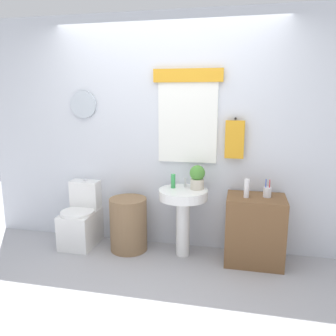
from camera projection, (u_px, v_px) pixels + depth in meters
The scene contains 11 objects.
ground_plane at pixel (140, 295), 3.00m from camera, with size 8.00×8.00×0.00m, color #A3A3A8.
back_wall at pixel (168, 134), 3.83m from camera, with size 4.40×0.18×2.60m.
toilet at pixel (82, 220), 3.99m from camera, with size 0.38×0.51×0.75m.
laundry_hamper at pixel (129, 224), 3.83m from camera, with size 0.42×0.42×0.60m, color #846647.
pedestal_sink at pixel (183, 206), 3.65m from camera, with size 0.52×0.52×0.74m.
faucet at pixel (185, 182), 3.71m from camera, with size 0.03×0.03×0.10m, color silver.
wooden_cabinet at pixel (255, 230), 3.53m from camera, with size 0.59×0.44×0.71m, color brown.
soap_bottle at pixel (173, 181), 3.67m from camera, with size 0.05×0.05×0.15m, color green.
potted_plant at pixel (197, 177), 3.61m from camera, with size 0.16×0.16×0.26m.
lotion_bottle at pixel (247, 188), 3.42m from camera, with size 0.05×0.05×0.19m, color white.
toothbrush_cup at pixel (267, 192), 3.44m from camera, with size 0.08×0.08×0.19m.
Camera 1 is at (0.83, -2.59, 1.72)m, focal length 36.34 mm.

